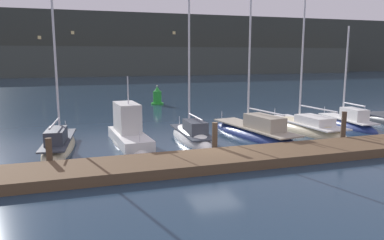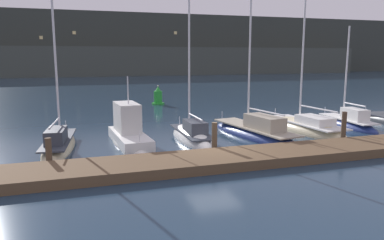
# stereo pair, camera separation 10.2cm
# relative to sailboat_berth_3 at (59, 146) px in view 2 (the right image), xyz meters

# --- Properties ---
(ground_plane) EXTENTS (400.00, 400.00, 0.00)m
(ground_plane) POSITION_rel_sailboat_berth_3_xyz_m (7.61, -3.81, -0.16)
(ground_plane) COLOR #1E3347
(dock) EXTENTS (40.97, 2.80, 0.45)m
(dock) POSITION_rel_sailboat_berth_3_xyz_m (7.61, -5.46, 0.07)
(dock) COLOR brown
(dock) RESTS_ON ground
(mooring_pile_1) EXTENTS (0.28, 0.28, 1.42)m
(mooring_pile_1) POSITION_rel_sailboat_berth_3_xyz_m (-0.28, -3.81, 0.55)
(mooring_pile_1) COLOR #4C3D2D
(mooring_pile_1) RESTS_ON ground
(mooring_pile_2) EXTENTS (0.28, 0.28, 1.69)m
(mooring_pile_2) POSITION_rel_sailboat_berth_3_xyz_m (7.61, -3.81, 0.69)
(mooring_pile_2) COLOR #4C3D2D
(mooring_pile_2) RESTS_ON ground
(mooring_pile_3) EXTENTS (0.28, 0.28, 1.88)m
(mooring_pile_3) POSITION_rel_sailboat_berth_3_xyz_m (15.51, -3.81, 0.78)
(mooring_pile_3) COLOR #4C3D2D
(mooring_pile_3) RESTS_ON ground
(sailboat_berth_3) EXTENTS (2.24, 7.00, 9.77)m
(sailboat_berth_3) POSITION_rel_sailboat_berth_3_xyz_m (0.00, 0.00, 0.00)
(sailboat_berth_3) COLOR beige
(sailboat_berth_3) RESTS_ON ground
(motorboat_berth_4) EXTENTS (2.13, 5.87, 4.33)m
(motorboat_berth_4) POSITION_rel_sailboat_berth_3_xyz_m (3.86, 0.19, 0.31)
(motorboat_berth_4) COLOR white
(motorboat_berth_4) RESTS_ON ground
(sailboat_berth_5) EXTENTS (1.79, 6.11, 9.01)m
(sailboat_berth_5) POSITION_rel_sailboat_berth_3_xyz_m (7.57, -0.13, -0.04)
(sailboat_berth_5) COLOR white
(sailboat_berth_5) RESTS_ON ground
(sailboat_berth_6) EXTENTS (3.31, 8.68, 11.28)m
(sailboat_berth_6) POSITION_rel_sailboat_berth_3_xyz_m (11.63, -0.45, 0.01)
(sailboat_berth_6) COLOR navy
(sailboat_berth_6) RESTS_ON ground
(sailboat_berth_7) EXTENTS (2.80, 7.83, 12.38)m
(sailboat_berth_7) POSITION_rel_sailboat_berth_3_xyz_m (15.64, 0.02, -0.06)
(sailboat_berth_7) COLOR beige
(sailboat_berth_7) RESTS_ON ground
(sailboat_berth_8) EXTENTS (2.08, 6.28, 7.67)m
(sailboat_berth_8) POSITION_rel_sailboat_berth_3_xyz_m (19.60, 0.64, -0.00)
(sailboat_berth_8) COLOR navy
(sailboat_berth_8) RESTS_ON ground
(channel_buoy) EXTENTS (1.29, 1.29, 2.01)m
(channel_buoy) POSITION_rel_sailboat_berth_3_xyz_m (9.32, 16.98, 0.60)
(channel_buoy) COLOR green
(channel_buoy) RESTS_ON ground
(hillside_backdrop) EXTENTS (240.00, 23.00, 16.41)m
(hillside_backdrop) POSITION_rel_sailboat_berth_3_xyz_m (7.86, 86.72, 7.40)
(hillside_backdrop) COLOR #333833
(hillside_backdrop) RESTS_ON ground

